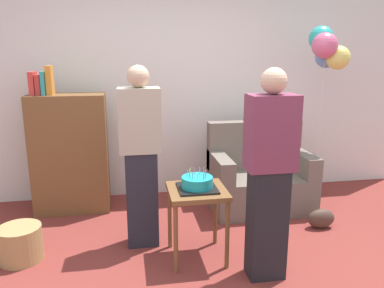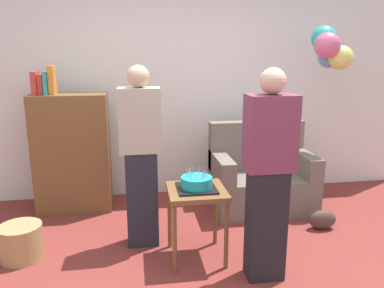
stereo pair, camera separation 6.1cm
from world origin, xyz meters
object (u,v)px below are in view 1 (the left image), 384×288
object	(u,v)px
person_holding_cake	(269,176)
handbag	(321,218)
couch	(259,178)
side_table	(197,200)
bookshelf	(70,152)
balloon_bunch	(327,49)
wicker_basket	(21,243)
person_blowing_candles	(141,157)
birthday_cake	(197,183)

from	to	relation	value
person_holding_cake	handbag	distance (m)	1.32
couch	person_holding_cake	bearing A→B (deg)	-107.37
side_table	bookshelf	bearing A→B (deg)	133.73
couch	balloon_bunch	world-z (taller)	balloon_bunch
couch	wicker_basket	size ratio (longest dim) A/B	3.06
couch	person_blowing_candles	bearing A→B (deg)	-154.18
person_blowing_candles	handbag	world-z (taller)	person_blowing_candles
side_table	person_blowing_candles	xyz separation A→B (m)	(-0.45, 0.33, 0.31)
side_table	handbag	bearing A→B (deg)	14.09
person_blowing_candles	side_table	bearing A→B (deg)	-21.99
birthday_cake	person_holding_cake	bearing A→B (deg)	-36.80
person_holding_cake	wicker_basket	world-z (taller)	person_holding_cake
couch	bookshelf	distance (m)	2.13
couch	balloon_bunch	xyz separation A→B (m)	(0.71, 0.00, 1.43)
person_blowing_candles	couch	bearing A→B (deg)	40.09
balloon_bunch	side_table	bearing A→B (deg)	-148.62
person_blowing_candles	bookshelf	bearing A→B (deg)	143.30
wicker_basket	balloon_bunch	size ratio (longest dim) A/B	0.18
side_table	wicker_basket	bearing A→B (deg)	171.88
person_blowing_candles	handbag	distance (m)	1.93
couch	handbag	distance (m)	0.81
birthday_cake	side_table	bearing A→B (deg)	-81.10
side_table	birthday_cake	distance (m)	0.15
side_table	birthday_cake	size ratio (longest dim) A/B	1.95
birthday_cake	couch	bearing A→B (deg)	47.40
wicker_basket	side_table	bearing A→B (deg)	-8.12
person_holding_cake	balloon_bunch	bearing A→B (deg)	-126.57
person_holding_cake	birthday_cake	bearing A→B (deg)	-33.30
handbag	balloon_bunch	distance (m)	1.81
bookshelf	birthday_cake	xyz separation A→B (m)	(1.18, -1.24, 0.01)
person_holding_cake	balloon_bunch	size ratio (longest dim) A/B	0.81
bookshelf	handbag	bearing A→B (deg)	-19.69
couch	birthday_cake	size ratio (longest dim) A/B	3.44
bookshelf	balloon_bunch	bearing A→B (deg)	-5.23
balloon_bunch	bookshelf	bearing A→B (deg)	174.77
handbag	wicker_basket	bearing A→B (deg)	-177.50
bookshelf	handbag	xyz separation A→B (m)	(2.52, -0.90, -0.57)
handbag	bookshelf	bearing A→B (deg)	160.31
couch	handbag	bearing A→B (deg)	-55.82
person_blowing_candles	person_holding_cake	xyz separation A→B (m)	(0.93, -0.69, 0.00)
side_table	wicker_basket	size ratio (longest dim) A/B	1.73
person_blowing_candles	person_holding_cake	size ratio (longest dim) A/B	1.00
person_holding_cake	bookshelf	bearing A→B (deg)	-40.31
person_blowing_candles	balloon_bunch	world-z (taller)	balloon_bunch
wicker_basket	bookshelf	bearing A→B (deg)	73.57
side_table	couch	bearing A→B (deg)	47.40
person_blowing_candles	wicker_basket	xyz separation A→B (m)	(-1.04, -0.12, -0.68)
balloon_bunch	person_blowing_candles	bearing A→B (deg)	-162.35
birthday_cake	person_holding_cake	size ratio (longest dim) A/B	0.20
couch	wicker_basket	xyz separation A→B (m)	(-2.39, -0.77, -0.19)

